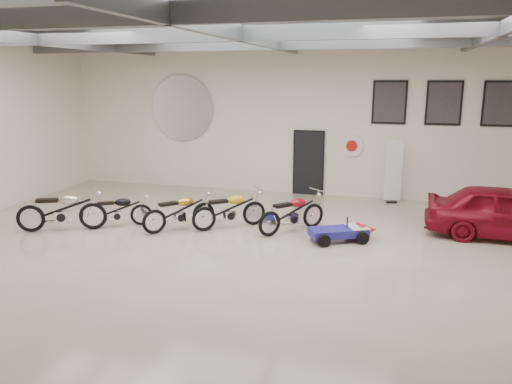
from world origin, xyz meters
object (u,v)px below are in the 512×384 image
(banner_stand, at_px, (393,172))
(motorcycle_yellow, at_px, (229,209))
(motorcycle_black, at_px, (117,210))
(motorcycle_silver, at_px, (61,209))
(motorcycle_gold, at_px, (179,211))
(go_kart, at_px, (344,229))
(motorcycle_red, at_px, (292,212))
(vintage_car, at_px, (508,212))

(banner_stand, relative_size, motorcycle_yellow, 0.98)
(motorcycle_yellow, bearing_deg, motorcycle_black, 155.06)
(motorcycle_silver, bearing_deg, motorcycle_gold, -7.13)
(banner_stand, relative_size, go_kart, 1.15)
(go_kart, bearing_deg, banner_stand, 48.45)
(motorcycle_silver, height_order, go_kart, motorcycle_silver)
(motorcycle_red, bearing_deg, motorcycle_black, 141.84)
(banner_stand, distance_m, motorcycle_silver, 9.73)
(motorcycle_silver, xyz_separation_m, motorcycle_black, (1.19, 0.67, -0.11))
(motorcycle_black, height_order, motorcycle_red, motorcycle_red)
(motorcycle_silver, xyz_separation_m, motorcycle_gold, (2.87, 0.89, -0.06))
(motorcycle_black, relative_size, motorcycle_red, 0.89)
(motorcycle_red, bearing_deg, banner_stand, 9.07)
(go_kart, relative_size, vintage_car, 0.44)
(motorcycle_gold, relative_size, vintage_car, 0.51)
(motorcycle_black, distance_m, vintage_car, 9.86)
(go_kart, bearing_deg, vintage_car, -8.63)
(motorcycle_gold, relative_size, motorcycle_red, 0.98)
(motorcycle_gold, distance_m, vintage_car, 8.16)
(motorcycle_silver, xyz_separation_m, motorcycle_yellow, (4.07, 1.38, -0.05))
(banner_stand, relative_size, motorcycle_silver, 0.89)
(go_kart, distance_m, vintage_car, 4.04)
(banner_stand, xyz_separation_m, vintage_car, (2.76, -2.91, -0.32))
(motorcycle_yellow, relative_size, vintage_car, 0.52)
(motorcycle_black, relative_size, motorcycle_yellow, 0.89)
(banner_stand, xyz_separation_m, go_kart, (-1.06, -4.21, -0.67))
(motorcycle_silver, relative_size, motorcycle_black, 1.23)
(banner_stand, height_order, motorcycle_yellow, banner_stand)
(motorcycle_silver, xyz_separation_m, motorcycle_red, (5.71, 1.50, -0.05))
(motorcycle_yellow, distance_m, go_kart, 3.03)
(banner_stand, distance_m, motorcycle_black, 8.38)
(banner_stand, distance_m, motorcycle_yellow, 5.68)
(banner_stand, xyz_separation_m, motorcycle_yellow, (-4.07, -3.94, -0.46))
(motorcycle_yellow, distance_m, vintage_car, 6.90)
(motorcycle_gold, bearing_deg, vintage_car, -36.45)
(motorcycle_red, xyz_separation_m, go_kart, (1.37, -0.38, -0.21))
(motorcycle_yellow, bearing_deg, go_kart, -43.88)
(banner_stand, distance_m, motorcycle_gold, 6.89)
(motorcycle_silver, bearing_deg, banner_stand, 8.86)
(motorcycle_silver, relative_size, vintage_car, 0.57)
(banner_stand, xyz_separation_m, motorcycle_silver, (-8.13, -5.32, -0.41))
(motorcycle_red, bearing_deg, vintage_car, -38.53)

